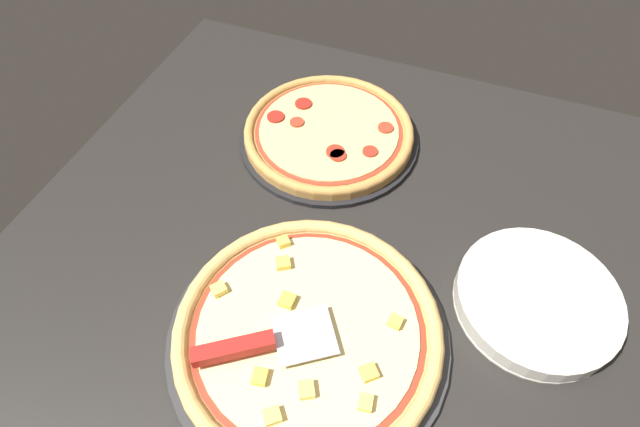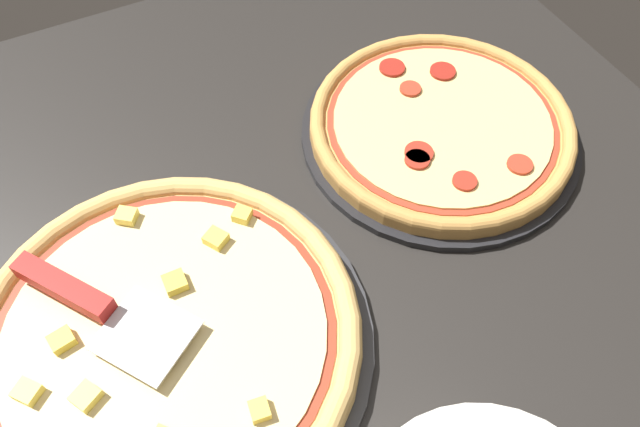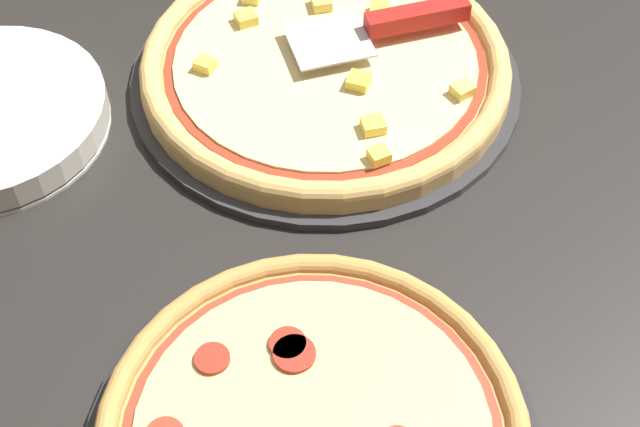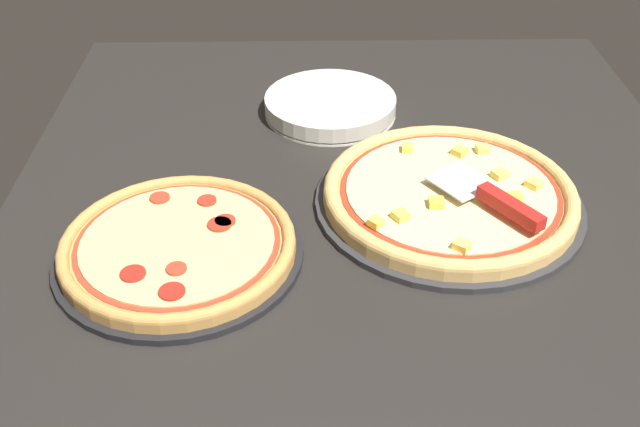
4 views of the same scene
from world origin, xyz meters
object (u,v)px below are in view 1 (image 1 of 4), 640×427
Objects in this scene: pizza_back at (329,131)px; plate_stack at (537,300)px; serving_spatula at (250,345)px; pizza_front at (308,331)px.

plate_stack is (41.80, -22.50, -0.49)cm from pizza_back.
serving_spatula reaches higher than pizza_back.
pizza_front is at bearing 43.96° from serving_spatula.
serving_spatula is at bearing -147.45° from plate_stack.
plate_stack is at bearing -28.29° from pizza_back.
serving_spatula is at bearing -82.93° from pizza_back.
pizza_front is 2.06× the size of serving_spatula.
pizza_front is at bearing -150.18° from plate_stack.
pizza_front is 1.59× the size of plate_stack.
plate_stack is (36.15, 23.08, -3.26)cm from serving_spatula.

